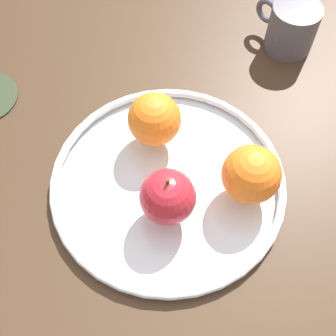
{
  "coord_description": "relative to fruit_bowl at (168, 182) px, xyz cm",
  "views": [
    {
      "loc": [
        -20.66,
        21.48,
        55.59
      ],
      "look_at": [
        0.0,
        0.0,
        4.8
      ],
      "focal_mm": 47.04,
      "sensor_mm": 36.0,
      "label": 1
    }
  ],
  "objects": [
    {
      "name": "apple",
      "position": [
        -3.21,
        3.39,
        4.56
      ],
      "size": [
        7.36,
        7.36,
        8.16
      ],
      "color": "#B7242F",
      "rests_on": "fruit_bowl"
    },
    {
      "name": "ground_plane",
      "position": [
        0.0,
        0.0,
        -2.92
      ],
      "size": [
        154.53,
        154.53,
        4.0
      ],
      "primitive_type": "cube",
      "color": "#402D1D"
    },
    {
      "name": "ambient_mug",
      "position": [
        4.38,
        -34.37,
        3.14
      ],
      "size": [
        11.63,
        8.15,
        8.08
      ],
      "color": "#54535C",
      "rests_on": "ground_plane"
    },
    {
      "name": "orange_center",
      "position": [
        6.58,
        -4.07,
        4.7
      ],
      "size": [
        7.63,
        7.63,
        7.63
      ],
      "primitive_type": "sphere",
      "color": "orange",
      "rests_on": "fruit_bowl"
    },
    {
      "name": "orange_back_left",
      "position": [
        -8.88,
        -6.45,
        4.82
      ],
      "size": [
        7.87,
        7.87,
        7.87
      ],
      "primitive_type": "sphere",
      "color": "orange",
      "rests_on": "fruit_bowl"
    },
    {
      "name": "fruit_bowl",
      "position": [
        0.0,
        0.0,
        0.0
      ],
      "size": [
        33.31,
        33.31,
        1.8
      ],
      "color": "silver",
      "rests_on": "ground_plane"
    }
  ]
}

